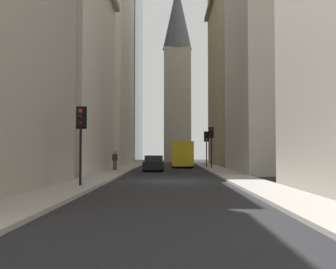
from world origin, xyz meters
The scene contains 15 objects.
ground_plane centered at (0.00, 0.00, 0.00)m, with size 135.00×135.00×0.00m, color black.
sidewalk_right centered at (0.00, 4.50, 0.07)m, with size 90.00×2.20×0.14m, color gray.
sidewalk_left centered at (0.00, -4.50, 0.07)m, with size 90.00×2.20×0.14m, color gray.
building_left_far centered at (29.03, -10.59, 12.12)m, with size 13.32×10.50×24.22m.
building_left_midfar centered at (10.30, -10.59, 11.10)m, with size 12.70×10.50×22.19m.
building_right_far centered at (31.34, 10.60, 16.15)m, with size 19.14×10.50×32.28m.
building_right_midfar centered at (9.43, 10.59, 9.92)m, with size 15.70×10.50×19.82m.
church_spire centered at (45.06, -1.25, 15.97)m, with size 4.93×4.93×30.55m.
delivery_truck centered at (21.08, -1.40, 1.46)m, with size 6.46×2.25×2.84m.
sedan_black centered at (12.61, 1.40, 0.66)m, with size 4.30×1.78×1.42m.
traffic_light_foreground centered at (-5.15, 4.22, 2.95)m, with size 0.43×0.52×3.83m.
traffic_light_midblock centered at (18.98, -3.93, 2.91)m, with size 0.43×0.52×3.78m.
traffic_light_far_junction centered at (16.52, -4.20, 3.14)m, with size 0.43×0.52×4.08m.
pedestrian centered at (11.29, 4.76, 1.06)m, with size 0.26×0.44×1.69m.
discarded_bottle centered at (-6.02, 3.90, 0.25)m, with size 0.07×0.07×0.27m.
Camera 1 is at (-25.26, -0.14, 1.76)m, focal length 44.67 mm.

